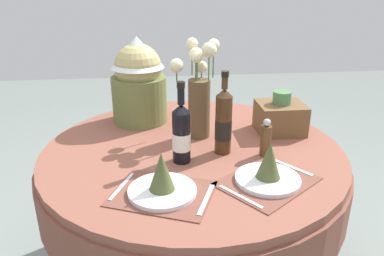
# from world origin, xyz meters

# --- Properties ---
(dining_table) EXTENTS (1.34, 1.34, 0.72)m
(dining_table) POSITION_xyz_m (0.00, 0.00, 0.57)
(dining_table) COLOR brown
(dining_table) RESTS_ON ground
(place_setting_left) EXTENTS (0.41, 0.37, 0.16)m
(place_setting_left) POSITION_xyz_m (-0.15, -0.36, 0.77)
(place_setting_left) COLOR brown
(place_setting_left) RESTS_ON dining_table
(place_setting_right) EXTENTS (0.43, 0.41, 0.16)m
(place_setting_right) POSITION_xyz_m (0.24, -0.32, 0.77)
(place_setting_right) COLOR brown
(place_setting_right) RESTS_ON dining_table
(flower_vase) EXTENTS (0.23, 0.19, 0.45)m
(flower_vase) POSITION_xyz_m (0.04, 0.13, 0.94)
(flower_vase) COLOR brown
(flower_vase) RESTS_ON dining_table
(wine_bottle_left) EXTENTS (0.07, 0.07, 0.36)m
(wine_bottle_left) POSITION_xyz_m (0.12, -0.06, 0.86)
(wine_bottle_left) COLOR #422814
(wine_bottle_left) RESTS_ON dining_table
(wine_bottle_right) EXTENTS (0.07, 0.07, 0.34)m
(wine_bottle_right) POSITION_xyz_m (-0.06, -0.12, 0.85)
(wine_bottle_right) COLOR black
(wine_bottle_right) RESTS_ON dining_table
(pepper_mill) EXTENTS (0.04, 0.04, 0.16)m
(pepper_mill) POSITION_xyz_m (0.29, -0.11, 0.80)
(pepper_mill) COLOR brown
(pepper_mill) RESTS_ON dining_table
(gift_tub_back_left) EXTENTS (0.28, 0.28, 0.43)m
(gift_tub_back_left) POSITION_xyz_m (-0.24, 0.35, 0.95)
(gift_tub_back_left) COLOR olive
(gift_tub_back_left) RESTS_ON dining_table
(woven_basket_side_right) EXTENTS (0.22, 0.19, 0.20)m
(woven_basket_side_right) POSITION_xyz_m (0.44, 0.14, 0.80)
(woven_basket_side_right) COLOR brown
(woven_basket_side_right) RESTS_ON dining_table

